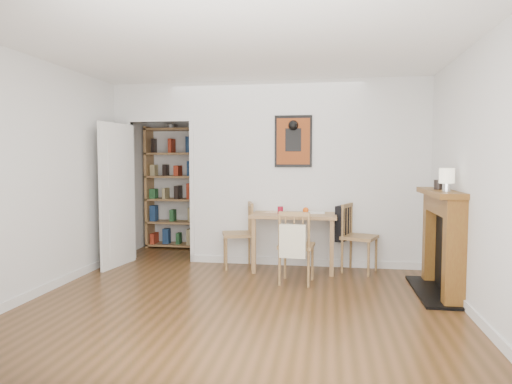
% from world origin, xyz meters
% --- Properties ---
extents(ground, '(5.20, 5.20, 0.00)m').
position_xyz_m(ground, '(0.00, 0.00, 0.00)').
color(ground, brown).
rests_on(ground, ground).
extents(room_shell, '(5.20, 5.20, 5.20)m').
position_xyz_m(room_shell, '(0.10, 1.34, 1.30)').
color(room_shell, silver).
rests_on(room_shell, ground).
extents(dining_table, '(1.13, 0.72, 0.77)m').
position_xyz_m(dining_table, '(0.44, 1.10, 0.68)').
color(dining_table, olive).
rests_on(dining_table, ground).
extents(chair_left, '(0.56, 0.56, 0.91)m').
position_xyz_m(chair_left, '(-0.34, 1.10, 0.45)').
color(chair_left, '#A0814A').
rests_on(chair_left, ground).
extents(chair_right, '(0.63, 0.59, 0.91)m').
position_xyz_m(chair_right, '(1.29, 1.11, 0.47)').
color(chair_right, '#A0814A').
rests_on(chair_right, ground).
extents(chair_front, '(0.49, 0.54, 0.89)m').
position_xyz_m(chair_front, '(0.51, 0.41, 0.45)').
color(chair_front, '#A0814A').
rests_on(chair_front, ground).
extents(bookshelf, '(0.86, 0.35, 2.05)m').
position_xyz_m(bookshelf, '(-1.74, 2.40, 1.01)').
color(bookshelf, olive).
rests_on(bookshelf, ground).
extents(fireplace, '(0.45, 1.25, 1.16)m').
position_xyz_m(fireplace, '(2.16, 0.25, 0.62)').
color(fireplace, brown).
rests_on(fireplace, ground).
extents(red_glass, '(0.08, 0.08, 0.10)m').
position_xyz_m(red_glass, '(0.25, 1.03, 0.82)').
color(red_glass, maroon).
rests_on(red_glass, dining_table).
extents(orange_fruit, '(0.08, 0.08, 0.08)m').
position_xyz_m(orange_fruit, '(0.59, 1.14, 0.81)').
color(orange_fruit, '#DB4F0B').
rests_on(orange_fruit, dining_table).
extents(placemat, '(0.41, 0.35, 0.00)m').
position_xyz_m(placemat, '(0.21, 1.19, 0.77)').
color(placemat, beige).
rests_on(placemat, dining_table).
extents(notebook, '(0.27, 0.21, 0.01)m').
position_xyz_m(notebook, '(0.71, 1.17, 0.78)').
color(notebook, silver).
rests_on(notebook, dining_table).
extents(mantel_lamp, '(0.16, 0.16, 0.25)m').
position_xyz_m(mantel_lamp, '(2.10, -0.05, 1.31)').
color(mantel_lamp, silver).
rests_on(mantel_lamp, fireplace).
extents(ceramic_jar_a, '(0.09, 0.09, 0.11)m').
position_xyz_m(ceramic_jar_a, '(2.10, 0.32, 1.21)').
color(ceramic_jar_a, black).
rests_on(ceramic_jar_a, fireplace).
extents(ceramic_jar_b, '(0.07, 0.07, 0.09)m').
position_xyz_m(ceramic_jar_b, '(2.16, 0.50, 1.20)').
color(ceramic_jar_b, black).
rests_on(ceramic_jar_b, fireplace).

